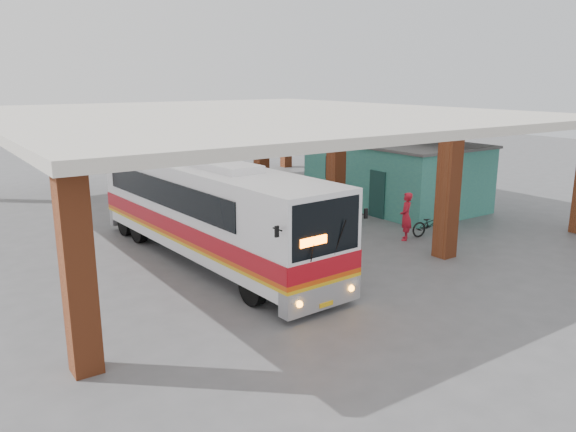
% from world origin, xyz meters
% --- Properties ---
extents(ground, '(90.00, 90.00, 0.00)m').
position_xyz_m(ground, '(0.00, 0.00, 0.00)').
color(ground, '#515154').
rests_on(ground, ground).
extents(brick_columns, '(20.10, 21.60, 4.35)m').
position_xyz_m(brick_columns, '(1.43, 5.00, 2.17)').
color(brick_columns, brown).
rests_on(brick_columns, ground).
extents(canopy_roof, '(21.00, 23.00, 0.30)m').
position_xyz_m(canopy_roof, '(0.50, 6.50, 4.50)').
color(canopy_roof, beige).
rests_on(canopy_roof, brick_columns).
extents(shop_building, '(5.20, 8.20, 3.11)m').
position_xyz_m(shop_building, '(7.49, 4.00, 1.56)').
color(shop_building, '#307A73').
rests_on(shop_building, ground).
extents(coach_bus, '(3.17, 12.12, 3.50)m').
position_xyz_m(coach_bus, '(-3.90, 1.26, 1.74)').
color(coach_bus, white).
rests_on(coach_bus, ground).
extents(motorcycle, '(1.89, 0.87, 0.96)m').
position_xyz_m(motorcycle, '(4.70, -0.89, 0.48)').
color(motorcycle, black).
rests_on(motorcycle, ground).
extents(pedestrian, '(0.79, 0.78, 1.85)m').
position_xyz_m(pedestrian, '(3.41, -0.75, 0.92)').
color(pedestrian, '#B51627').
rests_on(pedestrian, ground).
extents(red_chair, '(0.47, 0.47, 0.75)m').
position_xyz_m(red_chair, '(4.96, 5.76, 0.35)').
color(red_chair, red).
rests_on(red_chair, ground).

